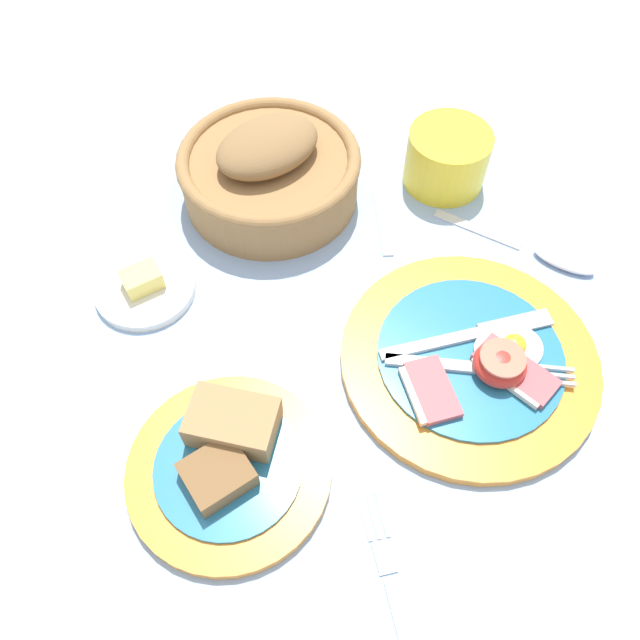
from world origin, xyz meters
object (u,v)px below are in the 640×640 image
at_px(butter_dish, 145,287).
at_px(teaspoon_near_cup, 391,270).
at_px(fork_on_cloth, 397,603).
at_px(breakfast_plate, 473,360).
at_px(bread_basket, 270,170).
at_px(teaspoon_by_saucer, 541,252).
at_px(bread_plate, 229,460).
at_px(sugar_cup, 447,157).

height_order(butter_dish, teaspoon_near_cup, butter_dish).
distance_m(teaspoon_near_cup, fork_on_cloth, 0.34).
bearing_deg(breakfast_plate, butter_dish, 145.40).
bearing_deg(bread_basket, butter_dish, -151.78).
height_order(bread_basket, teaspoon_near_cup, bread_basket).
distance_m(breakfast_plate, teaspoon_near_cup, 0.14).
xyz_separation_m(butter_dish, teaspoon_near_cup, (0.26, -0.07, -0.00)).
height_order(breakfast_plate, teaspoon_by_saucer, breakfast_plate).
xyz_separation_m(breakfast_plate, butter_dish, (-0.30, 0.20, -0.00)).
bearing_deg(bread_plate, butter_dish, 99.02).
bearing_deg(fork_on_cloth, teaspoon_by_saucer, -39.46).
xyz_separation_m(teaspoon_near_cup, fork_on_cloth, (-0.13, -0.32, -0.00)).
height_order(bread_plate, teaspoon_near_cup, bread_plate).
bearing_deg(teaspoon_near_cup, bread_basket, -134.40).
bearing_deg(bread_plate, teaspoon_near_cup, 34.83).
bearing_deg(breakfast_plate, teaspoon_by_saucer, 36.31).
distance_m(sugar_cup, butter_dish, 0.39).
bearing_deg(bread_basket, breakfast_plate, -67.70).
distance_m(bread_plate, teaspoon_near_cup, 0.28).
xyz_separation_m(breakfast_plate, fork_on_cloth, (-0.16, -0.18, -0.01)).
height_order(bread_plate, fork_on_cloth, bread_plate).
height_order(bread_plate, sugar_cup, sugar_cup).
bearing_deg(bread_plate, sugar_cup, 38.21).
relative_size(sugar_cup, fork_on_cloth, 0.54).
bearing_deg(breakfast_plate, sugar_cup, 70.66).
distance_m(bread_plate, bread_basket, 0.35).
relative_size(bread_plate, teaspoon_near_cup, 0.98).
bearing_deg(bread_plate, teaspoon_by_saucer, 17.41).
bearing_deg(fork_on_cloth, bread_basket, 2.50).
xyz_separation_m(teaspoon_by_saucer, teaspoon_near_cup, (-0.17, 0.03, 0.00)).
xyz_separation_m(sugar_cup, butter_dish, (-0.38, -0.05, -0.03)).
bearing_deg(butter_dish, fork_on_cloth, -70.82).
bearing_deg(fork_on_cloth, teaspoon_near_cup, -15.09).
bearing_deg(fork_on_cloth, butter_dish, 26.41).
bearing_deg(butter_dish, breakfast_plate, -34.60).
bearing_deg(teaspoon_by_saucer, bread_plate, -113.41).
relative_size(bread_basket, butter_dish, 1.95).
relative_size(breakfast_plate, sugar_cup, 2.62).
bearing_deg(fork_on_cloth, breakfast_plate, -34.43).
relative_size(bread_basket, teaspoon_by_saucer, 1.36).
relative_size(butter_dish, fork_on_cloth, 0.59).
height_order(butter_dish, teaspoon_by_saucer, butter_dish).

